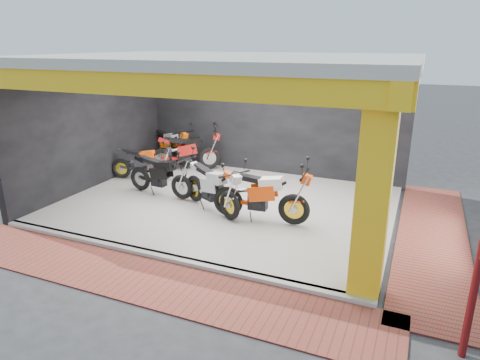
% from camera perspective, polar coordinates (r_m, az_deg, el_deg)
% --- Properties ---
extents(ground, '(80.00, 80.00, 0.00)m').
position_cam_1_polar(ground, '(9.28, -6.94, -7.63)').
color(ground, '#2D2D30').
rests_on(ground, ground).
extents(showroom_floor, '(8.00, 6.00, 0.10)m').
position_cam_1_polar(showroom_floor, '(10.89, -1.71, -3.26)').
color(showroom_floor, silver).
rests_on(showroom_floor, ground).
extents(showroom_ceiling, '(8.40, 6.40, 0.20)m').
position_cam_1_polar(showroom_ceiling, '(10.16, -1.90, 15.76)').
color(showroom_ceiling, beige).
rests_on(showroom_ceiling, corner_column).
extents(back_wall, '(8.20, 0.20, 3.50)m').
position_cam_1_polar(back_wall, '(13.22, 3.92, 8.15)').
color(back_wall, black).
rests_on(back_wall, ground).
extents(left_wall, '(0.20, 6.20, 3.50)m').
position_cam_1_polar(left_wall, '(12.65, -19.02, 6.78)').
color(left_wall, black).
rests_on(left_wall, ground).
extents(corner_column, '(0.50, 0.50, 3.50)m').
position_cam_1_polar(corner_column, '(6.85, 17.36, -1.94)').
color(corner_column, yellow).
rests_on(corner_column, ground).
extents(header_beam_front, '(8.40, 0.30, 0.40)m').
position_cam_1_polar(header_beam_front, '(7.57, -11.74, 12.40)').
color(header_beam_front, yellow).
rests_on(header_beam_front, corner_column).
extents(header_beam_right, '(0.30, 6.40, 0.40)m').
position_cam_1_polar(header_beam_right, '(9.23, 21.84, 12.45)').
color(header_beam_right, yellow).
rests_on(header_beam_right, corner_column).
extents(floor_kerb, '(8.00, 0.20, 0.10)m').
position_cam_1_polar(floor_kerb, '(8.49, -10.43, -9.99)').
color(floor_kerb, silver).
rests_on(floor_kerb, ground).
extents(paver_front, '(9.00, 1.40, 0.03)m').
position_cam_1_polar(paver_front, '(7.95, -13.55, -12.53)').
color(paver_front, maroon).
rests_on(paver_front, ground).
extents(paver_right, '(1.40, 7.00, 0.03)m').
position_cam_1_polar(paver_right, '(10.03, 24.25, -7.06)').
color(paver_right, maroon).
rests_on(paver_right, ground).
extents(signpost, '(0.10, 0.34, 2.46)m').
position_cam_1_polar(signpost, '(6.14, 29.22, -9.96)').
color(signpost, '#5E0E0F').
rests_on(signpost, ground).
extents(moto_hero, '(2.44, 1.06, 1.46)m').
position_cam_1_polar(moto_hero, '(9.35, 7.28, -1.93)').
color(moto_hero, '#F2460A').
rests_on(moto_hero, showroom_floor).
extents(moto_row_a, '(2.39, 1.82, 1.38)m').
position_cam_1_polar(moto_row_a, '(9.58, -1.40, -1.52)').
color(moto_row_a, '#A6A9AE').
rests_on(moto_row_a, showroom_floor).
extents(moto_row_b, '(2.24, 1.04, 1.32)m').
position_cam_1_polar(moto_row_b, '(10.94, -7.84, 0.63)').
color(moto_row_b, black).
rests_on(moto_row_b, showroom_floor).
extents(moto_row_c, '(2.08, 1.20, 1.20)m').
position_cam_1_polar(moto_row_c, '(12.62, -10.33, 2.54)').
color(moto_row_c, black).
rests_on(moto_row_c, showroom_floor).
extents(moto_row_d, '(2.42, 1.88, 1.41)m').
position_cam_1_polar(moto_row_d, '(13.55, -4.11, 4.31)').
color(moto_row_d, '#AD1612').
rests_on(moto_row_d, showroom_floor).
extents(moto_row_e, '(2.40, 1.64, 1.37)m').
position_cam_1_polar(moto_row_e, '(14.06, -7.97, 4.61)').
color(moto_row_e, '#FF670A').
rests_on(moto_row_e, showroom_floor).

